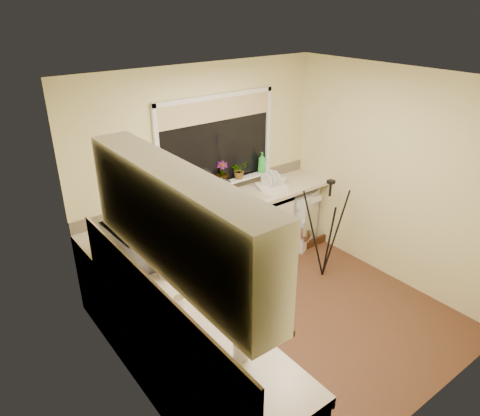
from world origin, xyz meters
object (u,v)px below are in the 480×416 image
soap_bottle_green (262,162)px  glass_jug (241,347)px  dish_rack (271,187)px  plant_d (239,170)px  steel_jar (179,303)px  plant_a (176,186)px  plant_c (222,172)px  washing_machine (293,216)px  cup_back (282,179)px  cup_left (241,350)px  tripod (326,230)px  laptop (177,213)px  kettle (166,265)px  soap_bottle_clear (266,165)px  microwave (135,244)px

soap_bottle_green → glass_jug: bearing=-132.3°
dish_rack → plant_d: 0.47m
steel_jar → plant_a: (0.92, 1.62, 0.21)m
plant_c → steel_jar: bearing=-133.8°
washing_machine → steel_jar: steel_jar is taller
cup_back → dish_rack: bearing=-166.2°
cup_back → cup_left: (-2.29, -2.12, 0.00)m
tripod → cup_left: tripod is taller
laptop → soap_bottle_green: soap_bottle_green is taller
kettle → soap_bottle_clear: soap_bottle_clear is taller
plant_c → plant_d: 0.25m
soap_bottle_green → laptop: bearing=-170.3°
laptop → steel_jar: 1.57m
washing_machine → plant_c: (-1.00, 0.23, 0.80)m
kettle → cup_left: bearing=-93.9°
dish_rack → plant_c: size_ratio=1.37×
washing_machine → cup_back: (-0.19, 0.05, 0.57)m
plant_c → soap_bottle_green: soap_bottle_green is taller
glass_jug → cup_left: 0.03m
kettle → cup_back: kettle is taller
laptop → soap_bottle_green: (1.39, 0.24, 0.22)m
laptop → kettle: laptop is taller
kettle → steel_jar: kettle is taller
tripod → plant_c: plant_c is taller
soap_bottle_clear → laptop: bearing=-170.7°
plant_c → cup_back: (0.81, -0.19, -0.23)m
plant_c → washing_machine: bearing=-13.1°
dish_rack → steel_jar: 2.54m
dish_rack → tripod: size_ratio=0.29×
microwave → cup_left: bearing=178.5°
soap_bottle_clear → plant_a: bearing=179.0°
plant_a → plant_c: (0.64, -0.00, 0.01)m
plant_d → cup_back: 0.63m
glass_jug → plant_d: plant_d is taller
laptop → glass_jug: bearing=-93.2°
glass_jug → plant_c: bearing=57.4°
tripod → cup_left: 2.55m
soap_bottle_clear → cup_back: bearing=-48.8°
glass_jug → plant_a: (0.84, 2.31, 0.19)m
microwave → cup_back: size_ratio=4.54×
tripod → cup_left: bearing=-144.9°
dish_rack → glass_jug: glass_jug is taller
microwave → soap_bottle_green: bearing=-72.6°
plant_a → cup_left: plant_a is taller
soap_bottle_clear → tripod: bearing=-86.9°
plant_d → cup_back: (0.57, -0.17, -0.21)m
plant_a → washing_machine: bearing=-8.1°
dish_rack → soap_bottle_green: (0.02, 0.22, 0.26)m
tripod → cup_back: bearing=90.0°
laptop → plant_d: bearing=28.9°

